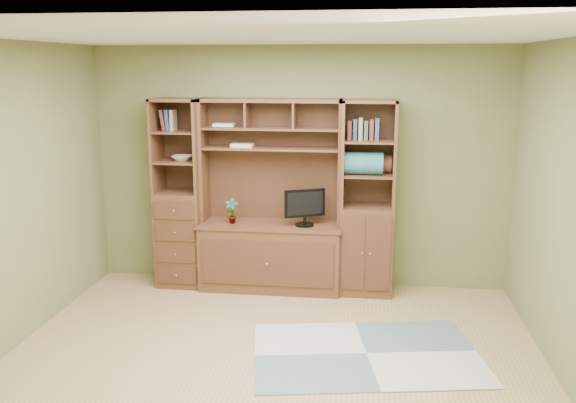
# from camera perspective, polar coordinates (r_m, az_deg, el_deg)

# --- Properties ---
(room) EXTENTS (4.60, 4.10, 2.64)m
(room) POSITION_cam_1_polar(r_m,az_deg,el_deg) (4.68, -1.68, -0.80)
(room) COLOR tan
(room) RESTS_ON ground
(center_hutch) EXTENTS (1.54, 0.53, 2.05)m
(center_hutch) POSITION_cam_1_polar(r_m,az_deg,el_deg) (6.46, -1.68, 0.45)
(center_hutch) COLOR #53301D
(center_hutch) RESTS_ON ground
(left_tower) EXTENTS (0.50, 0.45, 2.05)m
(left_tower) POSITION_cam_1_polar(r_m,az_deg,el_deg) (6.72, -10.07, 0.74)
(left_tower) COLOR #53301D
(left_tower) RESTS_ON ground
(right_tower) EXTENTS (0.55, 0.45, 2.05)m
(right_tower) POSITION_cam_1_polar(r_m,az_deg,el_deg) (6.42, 7.45, 0.27)
(right_tower) COLOR #53301D
(right_tower) RESTS_ON ground
(rug) EXTENTS (2.08, 1.57, 0.01)m
(rug) POSITION_cam_1_polar(r_m,az_deg,el_deg) (5.35, 7.35, -13.94)
(rug) COLOR gray
(rug) RESTS_ON ground
(monitor) EXTENTS (0.48, 0.36, 0.54)m
(monitor) POSITION_cam_1_polar(r_m,az_deg,el_deg) (6.38, 1.58, 0.07)
(monitor) COLOR black
(monitor) RESTS_ON center_hutch
(orchid) EXTENTS (0.14, 0.10, 0.27)m
(orchid) POSITION_cam_1_polar(r_m,az_deg,el_deg) (6.54, -5.29, -0.90)
(orchid) COLOR #9E5735
(orchid) RESTS_ON center_hutch
(magazines) EXTENTS (0.23, 0.17, 0.04)m
(magazines) POSITION_cam_1_polar(r_m,az_deg,el_deg) (6.51, -4.28, 5.28)
(magazines) COLOR beige
(magazines) RESTS_ON center_hutch
(bowl) EXTENTS (0.22, 0.22, 0.05)m
(bowl) POSITION_cam_1_polar(r_m,az_deg,el_deg) (6.64, -9.87, 4.04)
(bowl) COLOR silver
(bowl) RESTS_ON left_tower
(blanket_teal) EXTENTS (0.40, 0.23, 0.23)m
(blanket_teal) POSITION_cam_1_polar(r_m,az_deg,el_deg) (6.30, 7.08, 3.56)
(blanket_teal) COLOR #2A686F
(blanket_teal) RESTS_ON right_tower
(blanket_red) EXTENTS (0.34, 0.19, 0.19)m
(blanket_red) POSITION_cam_1_polar(r_m,az_deg,el_deg) (6.43, 8.15, 3.52)
(blanket_red) COLOR brown
(blanket_red) RESTS_ON right_tower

